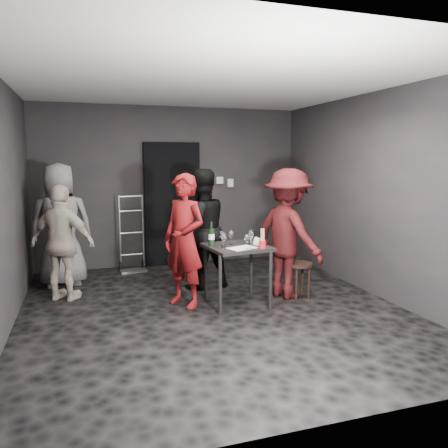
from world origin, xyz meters
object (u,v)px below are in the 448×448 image
object	(u,v)px
stool	(300,270)
server_red	(184,234)
hand_truck	(133,257)
bystander_grey	(61,214)
tasting_table	(237,253)
breadstick_cup	(263,239)
man_maroon	(288,225)
bystander_cream	(63,243)
wine_bottle	(211,237)
woman_black	(201,222)

from	to	relation	value
stool	server_red	world-z (taller)	server_red
stool	hand_truck	bearing A→B (deg)	132.41
bystander_grey	tasting_table	bearing A→B (deg)	138.59
breadstick_cup	man_maroon	bearing A→B (deg)	32.13
server_red	breadstick_cup	size ratio (longest dim) A/B	7.05
tasting_table	man_maroon	xyz separation A→B (m)	(0.74, 0.07, 0.31)
bystander_cream	breadstick_cup	xyz separation A→B (m)	(2.33, -1.07, 0.11)
bystander_grey	bystander_cream	bearing A→B (deg)	87.82
tasting_table	breadstick_cup	xyz separation A→B (m)	(0.24, -0.24, 0.21)
stool	breadstick_cup	distance (m)	0.82
bystander_grey	server_red	bearing A→B (deg)	131.30
hand_truck	wine_bottle	bearing A→B (deg)	-73.27
hand_truck	wine_bottle	world-z (taller)	hand_truck
server_red	woman_black	distance (m)	0.79
bystander_cream	bystander_grey	xyz separation A→B (m)	(-0.04, 0.71, 0.29)
tasting_table	server_red	bearing A→B (deg)	167.34
wine_bottle	bystander_grey	bearing A→B (deg)	141.13
stool	man_maroon	distance (m)	0.62
bystander_grey	woman_black	bearing A→B (deg)	153.81
woman_black	breadstick_cup	size ratio (longest dim) A/B	7.36
server_red	woman_black	bearing A→B (deg)	114.67
bystander_grey	breadstick_cup	bearing A→B (deg)	137.60
hand_truck	woman_black	world-z (taller)	woman_black
hand_truck	stool	bearing A→B (deg)	-51.59
stool	wine_bottle	world-z (taller)	wine_bottle
stool	woman_black	world-z (taller)	woman_black
woman_black	bystander_cream	distance (m)	1.85
server_red	bystander_cream	world-z (taller)	server_red
server_red	woman_black	xyz separation A→B (m)	(0.39, 0.68, 0.04)
hand_truck	bystander_cream	distance (m)	1.71
hand_truck	man_maroon	bearing A→B (deg)	-52.22
bystander_grey	wine_bottle	size ratio (longest dim) A/B	6.80
woman_black	bystander_grey	bearing A→B (deg)	-32.03
breadstick_cup	tasting_table	bearing A→B (deg)	135.58
bystander_cream	breadstick_cup	size ratio (longest dim) A/B	5.84
woman_black	tasting_table	bearing A→B (deg)	95.09
wine_bottle	tasting_table	bearing A→B (deg)	-13.15
stool	server_red	xyz separation A→B (m)	(-1.51, 0.17, 0.54)
stool	bystander_grey	distance (m)	3.44
server_red	man_maroon	distance (m)	1.38
server_red	wine_bottle	xyz separation A→B (m)	(0.33, -0.07, -0.04)
server_red	woman_black	size ratio (longest dim) A/B	0.96
server_red	breadstick_cup	distance (m)	0.96
stool	server_red	distance (m)	1.61
tasting_table	breadstick_cup	world-z (taller)	breadstick_cup
man_maroon	wine_bottle	world-z (taller)	man_maroon
hand_truck	breadstick_cup	xyz separation A→B (m)	(1.32, -2.34, 0.64)
woman_black	bystander_grey	distance (m)	2.01
tasting_table	man_maroon	bearing A→B (deg)	5.41
woman_black	man_maroon	size ratio (longest dim) A/B	0.98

